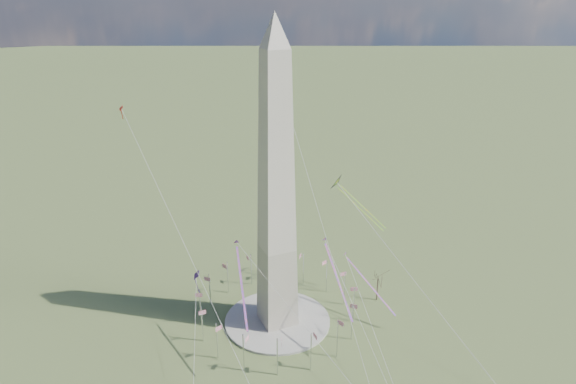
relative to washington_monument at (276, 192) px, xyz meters
name	(u,v)px	position (x,y,z in m)	size (l,w,h in m)	color
ground	(277,321)	(0.00, 0.00, -47.95)	(2000.00, 2000.00, 0.00)	#4D6432
plaza	(277,320)	(0.00, 0.00, -47.55)	(36.00, 36.00, 0.80)	#A19B93
washington_monument	(276,192)	(0.00, 0.00, 0.00)	(15.56, 15.56, 100.00)	#BCB29E
flagpole_ring	(277,304)	(0.00, 0.00, -40.68)	(54.40, 54.40, 13.00)	silver
tree_near	(378,278)	(38.45, -2.33, -38.66)	(7.45, 7.45, 13.04)	#4F3C30
kite_delta_black	(339,185)	(31.22, 15.72, -8.02)	(16.90, 20.46, 17.96)	black
kite_diamond_purple	(197,278)	(-24.91, 7.99, -28.98)	(2.42, 3.59, 10.64)	#3D1562
kite_streamer_left	(333,266)	(14.52, -11.72, -23.32)	(4.06, 24.59, 16.90)	#ED4B25
kite_streamer_mid	(240,271)	(-15.44, -8.71, -19.57)	(6.65, 24.17, 16.79)	#ED4B25
kite_streamer_right	(362,275)	(28.97, -6.16, -33.09)	(9.53, 21.80, 15.71)	#ED4B25
kite_small_red	(121,109)	(-39.59, 32.72, 22.57)	(1.16, 1.92, 4.51)	red
kite_small_white	(276,69)	(16.98, 40.65, 30.80)	(1.67, 1.60, 4.71)	silver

